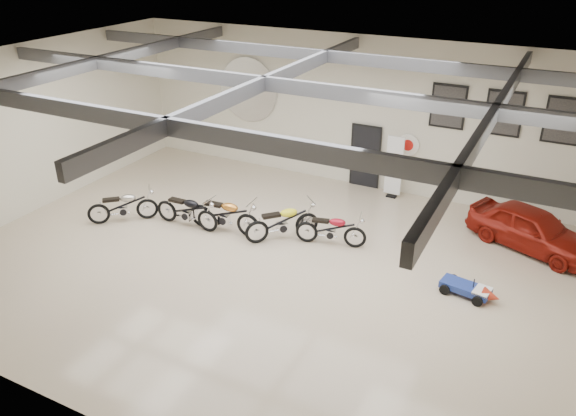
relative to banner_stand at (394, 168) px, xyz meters
The scene contains 19 objects.
floor 5.82m from the banner_stand, 106.50° to the right, with size 16.00×12.00×0.01m, color tan.
ceiling 6.99m from the banner_stand, 106.50° to the right, with size 16.00×12.00×0.01m, color slate.
back_wall 2.27m from the banner_stand, 162.94° to the left, with size 16.00×0.02×5.00m, color beige.
left_wall 11.19m from the banner_stand, 150.27° to the right, with size 0.02×12.00×5.00m, color beige.
ceiling_beams 6.85m from the banner_stand, 106.50° to the right, with size 15.80×11.80×0.32m, color #4F5056, non-canonical shape.
door 1.22m from the banner_stand, 158.27° to the left, with size 0.92×0.08×2.10m, color black.
logo_plaque 5.93m from the banner_stand, behind, with size 2.30×0.06×1.16m, color silver, non-canonical shape.
poster_left 2.55m from the banner_stand, 18.55° to the left, with size 1.05×0.08×1.35m, color black, non-canonical shape.
poster_mid 3.66m from the banner_stand, ahead, with size 1.05×0.08×1.35m, color black, non-canonical shape.
poster_right 5.05m from the banner_stand, ahead, with size 1.05×0.08×1.35m, color black, non-canonical shape.
oil_sign 0.87m from the banner_stand, 58.96° to the left, with size 0.72×0.10×0.72m, color white, non-canonical shape.
banner_stand is the anchor object (origin of this frame).
motorcycle_silver 8.51m from the banner_stand, 141.21° to the right, with size 2.00×0.62×1.04m, color silver, non-canonical shape.
motorcycle_black 6.71m from the banner_stand, 135.12° to the right, with size 2.06×0.64×1.07m, color silver, non-canonical shape.
motorcycle_gold 5.77m from the banner_stand, 128.59° to the right, with size 2.18×0.68×1.14m, color silver, non-canonical shape.
motorcycle_yellow 4.57m from the banner_stand, 114.68° to the right, with size 2.11×0.65×1.10m, color silver, non-canonical shape.
motorcycle_red 3.90m from the banner_stand, 98.20° to the right, with size 1.92×0.60×1.00m, color silver, non-canonical shape.
go_kart 5.76m from the banner_stand, 53.71° to the right, with size 1.42×0.64×0.51m, color navy, non-canonical shape.
vintage_car 4.64m from the banner_stand, 18.94° to the right, with size 3.44×1.39×1.17m, color maroon.
Camera 1 is at (6.17, -10.95, 7.77)m, focal length 35.00 mm.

